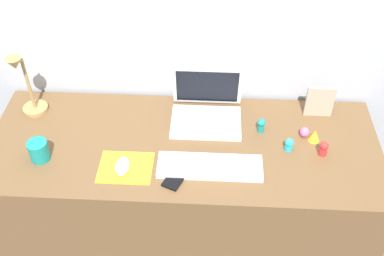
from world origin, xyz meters
name	(u,v)px	position (x,y,z in m)	size (l,w,h in m)	color
ground_plane	(185,245)	(0.00, 0.00, 0.00)	(6.00, 6.00, 0.00)	#59514C
back_wall	(188,77)	(0.00, 0.35, 0.82)	(2.83, 0.05, 1.65)	#B2B7C1
desk	(184,200)	(0.00, 0.00, 0.37)	(1.63, 0.62, 0.74)	brown
laptop	(207,106)	(0.09, 0.18, 0.79)	(0.30, 0.24, 0.21)	white
keyboard	(210,167)	(0.11, -0.13, 0.75)	(0.41, 0.13, 0.02)	white
mousepad	(126,167)	(-0.22, -0.15, 0.74)	(0.21, 0.17, 0.00)	yellow
mouse	(122,166)	(-0.23, -0.16, 0.76)	(0.06, 0.10, 0.03)	white
cell_phone	(176,177)	(-0.01, -0.19, 0.74)	(0.06, 0.13, 0.01)	black
desk_lamp	(26,87)	(-0.67, 0.15, 0.89)	(0.11, 0.15, 0.32)	#A5844C
picture_frame	(320,102)	(0.58, 0.21, 0.81)	(0.12, 0.02, 0.15)	#B2A58C
coffee_mug	(39,151)	(-0.56, -0.11, 0.78)	(0.08, 0.08, 0.09)	teal
toy_figurine_pink	(305,132)	(0.50, 0.07, 0.76)	(0.04, 0.04, 0.04)	pink
toy_figurine_red	(324,148)	(0.56, -0.03, 0.77)	(0.04, 0.04, 0.07)	red
toy_figurine_teal	(261,125)	(0.32, 0.09, 0.78)	(0.03, 0.03, 0.06)	teal
toy_figurine_yellow	(315,135)	(0.54, 0.05, 0.77)	(0.05, 0.05, 0.05)	yellow
toy_figurine_cyan	(289,144)	(0.43, -0.01, 0.77)	(0.03, 0.03, 0.06)	#28B7CC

